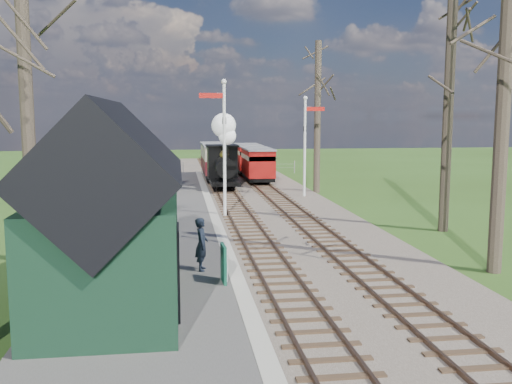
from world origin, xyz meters
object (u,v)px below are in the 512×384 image
Objects in this scene: semaphore_near at (223,138)px; red_carriage_a at (258,164)px; semaphore_far at (306,139)px; coach at (217,159)px; person at (202,244)px; bench at (153,279)px; locomotive at (223,157)px; sign_board at (224,264)px; station_shed at (112,217)px; red_carriage_b at (248,158)px.

semaphore_near is 1.36× the size of red_carriage_a.
semaphore_far is 10.59m from coach.
semaphore_far is 3.75× the size of person.
semaphore_far reaches higher than red_carriage_a.
semaphore_far is 3.92× the size of bench.
person is (-6.50, -15.33, -2.39)m from semaphore_far.
locomotive is 18.89m from person.
semaphore_near is 9.56m from locomotive.
sign_board is (-1.57, -20.03, -1.40)m from locomotive.
station_shed is at bearing -106.38° from semaphore_near.
semaphore_near is 12.10m from bench.
coach reaches higher than bench.
person is at bearing -99.65° from red_carriage_b.
red_carriage_b is (-1.77, 12.44, -1.99)m from semaphore_far.
coach is 26.16m from sign_board.
red_carriage_a is (2.60, -2.53, -0.18)m from coach.
locomotive is 3.14× the size of bench.
locomotive is 4.49× the size of sign_board.
person is at bearing -101.97° from red_carriage_a.
station_shed is at bearing 145.78° from person.
red_carriage_b is 28.18m from person.
semaphore_near is 1.36× the size of locomotive.
semaphore_near is at bearing -92.85° from coach.
station_shed is 20.01m from semaphore_far.
bench is (-7.78, -17.41, -2.78)m from semaphore_far.
semaphore_near reaches higher than station_shed.
bench is (-6.01, -29.85, -0.79)m from red_carriage_b.
coach is (-4.37, 9.47, -1.81)m from semaphore_far.
sign_board is at bearing -98.20° from red_carriage_b.
locomotive is (4.29, 21.41, -0.16)m from station_shed.
semaphore_far is 5.61× the size of sign_board.
semaphore_near is at bearing -130.60° from semaphore_far.
red_carriage_b is at bearing 90.00° from red_carriage_a.
station_shed is 27.82m from coach.
person is (-2.11, -18.74, -1.15)m from locomotive.
bench is (0.89, 0.60, -1.69)m from station_shed.
semaphore_far is (5.14, 6.00, -0.27)m from semaphore_near.
station_shed is 1.37× the size of red_carriage_a.
sign_board is (2.71, 1.38, -1.56)m from station_shed.
semaphore_near is 4.07× the size of person.
semaphore_far reaches higher than bench.
semaphore_far is at bearing -18.02° from person.
locomotive is 9.43m from red_carriage_b.
station_shed is at bearing -102.76° from red_carriage_b.
sign_board is 1.42m from person.
station_shed is at bearing -101.32° from locomotive.
semaphore_near is at bearing -94.60° from locomotive.
red_carriage_a is at bearing 53.54° from locomotive.
coach is at bearing 81.11° from station_shed.
red_carriage_a is at bearing 104.33° from semaphore_far.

